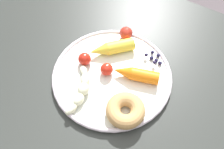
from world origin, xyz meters
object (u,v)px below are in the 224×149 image
(tomato_near, at_px, (107,69))
(tomato_mid, at_px, (85,59))
(donut, at_px, (125,110))
(dining_table, at_px, (134,90))
(plate, at_px, (112,75))
(banana, at_px, (81,89))
(carrot_orange, at_px, (136,74))
(blueberry_pile, at_px, (154,58))
(carrot_yellow, at_px, (112,48))
(tomato_far, at_px, (126,33))

(tomato_near, xyz_separation_m, tomato_mid, (0.07, 0.00, 0.00))
(donut, bearing_deg, dining_table, -74.57)
(plate, distance_m, banana, 0.10)
(carrot_orange, xyz_separation_m, blueberry_pile, (-0.02, -0.08, -0.01))
(banana, relative_size, carrot_yellow, 1.24)
(donut, bearing_deg, tomato_far, -60.60)
(plate, bearing_deg, blueberry_pile, -125.74)
(plate, xyz_separation_m, tomato_mid, (0.09, 0.01, 0.02))
(dining_table, relative_size, tomato_near, 35.47)
(dining_table, bearing_deg, blueberry_pile, -111.23)
(plate, relative_size, blueberry_pile, 6.30)
(plate, height_order, banana, banana)
(carrot_orange, bearing_deg, tomato_near, 19.74)
(tomato_near, bearing_deg, plate, -170.83)
(dining_table, bearing_deg, tomato_far, -46.05)
(plate, height_order, tomato_near, tomato_near)
(plate, xyz_separation_m, tomato_far, (0.03, -0.14, 0.02))
(dining_table, height_order, plate, plate)
(plate, distance_m, tomato_near, 0.03)
(blueberry_pile, bearing_deg, plate, 54.26)
(tomato_near, relative_size, tomato_mid, 0.96)
(dining_table, distance_m, tomato_near, 0.15)
(carrot_orange, relative_size, carrot_yellow, 1.06)
(banana, height_order, donut, donut)
(tomato_mid, bearing_deg, blueberry_pile, -145.39)
(blueberry_pile, bearing_deg, banana, 58.96)
(plate, relative_size, tomato_far, 8.44)
(carrot_yellow, bearing_deg, tomato_near, 110.56)
(carrot_orange, xyz_separation_m, tomato_near, (0.08, 0.03, -0.00))
(plate, xyz_separation_m, blueberry_pile, (-0.08, -0.11, 0.01))
(dining_table, distance_m, tomato_far, 0.18)
(carrot_yellow, bearing_deg, donut, 131.19)
(tomato_far, bearing_deg, carrot_yellow, 84.35)
(tomato_far, bearing_deg, tomato_near, 97.87)
(blueberry_pile, relative_size, tomato_near, 1.53)
(plate, relative_size, carrot_yellow, 2.77)
(banana, height_order, carrot_yellow, carrot_yellow)
(carrot_orange, height_order, tomato_mid, tomato_mid)
(banana, relative_size, tomato_far, 3.78)
(banana, distance_m, carrot_yellow, 0.16)
(tomato_near, bearing_deg, dining_table, -144.73)
(plate, bearing_deg, donut, 137.44)
(plate, height_order, carrot_yellow, carrot_yellow)
(banana, height_order, tomato_mid, tomato_mid)
(banana, distance_m, tomato_far, 0.23)
(donut, xyz_separation_m, tomato_mid, (0.18, -0.08, -0.00))
(carrot_yellow, xyz_separation_m, blueberry_pile, (-0.12, -0.04, -0.01))
(plate, bearing_deg, tomato_near, 9.17)
(carrot_orange, bearing_deg, carrot_yellow, -22.95)
(tomato_far, bearing_deg, donut, 119.40)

